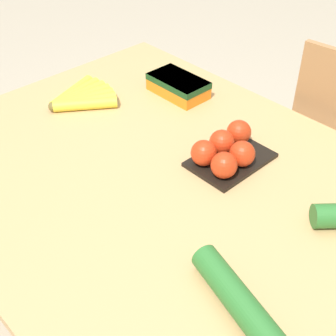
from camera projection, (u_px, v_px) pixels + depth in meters
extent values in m
cube|color=tan|center=(168.00, 182.00, 1.14)|extent=(1.30, 0.96, 0.03)
cylinder|color=tan|center=(146.00, 142.00, 1.95)|extent=(0.06, 0.06, 0.74)
cylinder|color=#A87547|center=(319.00, 181.00, 1.99)|extent=(0.04, 0.04, 0.43)
cylinder|color=#A87547|center=(277.00, 224.00, 1.79)|extent=(0.04, 0.04, 0.43)
sphere|color=brown|center=(53.00, 107.00, 1.36)|extent=(0.03, 0.03, 0.03)
cylinder|color=yellow|center=(85.00, 104.00, 1.37)|extent=(0.13, 0.17, 0.03)
cylinder|color=yellow|center=(85.00, 102.00, 1.38)|extent=(0.11, 0.18, 0.03)
cylinder|color=yellow|center=(84.00, 99.00, 1.39)|extent=(0.08, 0.19, 0.03)
cylinder|color=yellow|center=(82.00, 97.00, 1.40)|extent=(0.06, 0.19, 0.03)
cylinder|color=yellow|center=(79.00, 95.00, 1.41)|extent=(0.04, 0.19, 0.03)
cylinder|color=yellow|center=(76.00, 94.00, 1.42)|extent=(0.07, 0.19, 0.03)
cylinder|color=yellow|center=(72.00, 93.00, 1.43)|extent=(0.10, 0.19, 0.03)
cube|color=black|center=(230.00, 160.00, 1.18)|extent=(0.14, 0.21, 0.01)
sphere|color=red|center=(204.00, 153.00, 1.14)|extent=(0.06, 0.06, 0.06)
sphere|color=red|center=(224.00, 165.00, 1.10)|extent=(0.06, 0.06, 0.06)
sphere|color=red|center=(222.00, 142.00, 1.18)|extent=(0.06, 0.06, 0.06)
sphere|color=red|center=(242.00, 154.00, 1.14)|extent=(0.06, 0.06, 0.06)
sphere|color=red|center=(239.00, 132.00, 1.21)|extent=(0.06, 0.06, 0.06)
cube|color=orange|center=(178.00, 86.00, 1.44)|extent=(0.18, 0.11, 0.05)
cube|color=#19471E|center=(178.00, 81.00, 1.43)|extent=(0.18, 0.11, 0.02)
cylinder|color=#2D702D|center=(242.00, 304.00, 0.82)|extent=(0.26, 0.12, 0.05)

